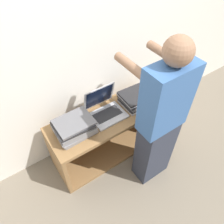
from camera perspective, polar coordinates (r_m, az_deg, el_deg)
The scene contains 7 objects.
ground_plane at distance 2.54m, azimuth 2.12°, elevation -13.32°, with size 12.00×12.00×0.00m, color #756B5B.
wall_back at distance 2.03m, azimuth -6.77°, elevation 16.72°, with size 8.00×0.05×2.40m.
cart at distance 2.44m, azimuth -1.69°, elevation -4.93°, with size 1.24×0.47×0.59m.
laptop_open at distance 2.17m, azimuth -1.82°, elevation 0.76°, with size 0.34×0.32×0.27m.
laptop_stack_left at distance 2.02m, azimuth -9.84°, elevation -3.98°, with size 0.36×0.28×0.15m.
laptop_stack_right at distance 2.30m, azimuth 6.65°, elevation 3.77°, with size 0.36×0.28×0.13m.
person at distance 1.90m, azimuth 12.42°, elevation -2.69°, with size 0.40×0.52×1.58m.
Camera 1 is at (-0.80, -1.01, 2.19)m, focal length 35.00 mm.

